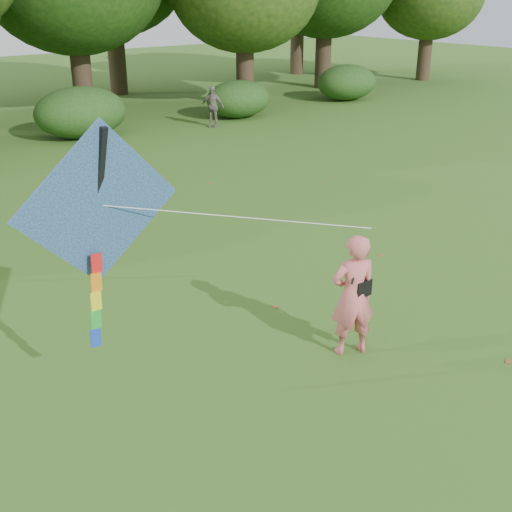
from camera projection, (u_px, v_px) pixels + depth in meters
ground at (405, 367)px, 9.69m from camera, size 100.00×100.00×0.00m
man_kite_flyer at (353, 296)px, 9.71m from camera, size 0.84×0.70×1.96m
bystander_right at (212, 107)px, 25.80m from camera, size 0.89×0.99×1.62m
crossbody_bag at (360, 287)px, 9.70m from camera, size 0.43×0.20×0.74m
flying_kite at (99, 209)px, 7.83m from camera, size 4.81×1.50×3.02m
fallen_leaves at (262, 278)px, 12.59m from camera, size 11.25×13.85×0.01m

